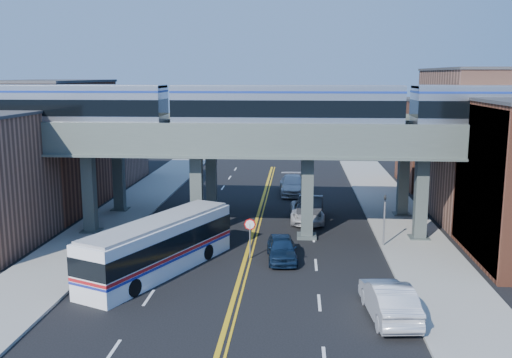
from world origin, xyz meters
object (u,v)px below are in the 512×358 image
Objects in this scene: traffic_signal at (384,215)px; car_lane_d at (293,185)px; car_parked_curb at (389,300)px; car_lane_a at (282,248)px; transit_train at (287,108)px; car_lane_c at (307,211)px; transit_bus at (160,247)px; car_lane_b at (310,208)px; stop_sign at (250,232)px.

car_lane_d is (-6.37, 17.43, -1.41)m from traffic_signal.
car_lane_d is at bearing -85.90° from car_parked_curb.
car_parked_curb is (5.43, -8.39, 0.13)m from car_lane_a.
car_lane_d is (0.36, 15.43, -8.45)m from transit_train.
car_lane_d is at bearing 95.68° from car_lane_c.
transit_bus reaches higher than car_parked_curb.
transit_train is at bearing -105.11° from car_lane_b.
car_lane_d is (0.47, 20.63, 0.12)m from car_lane_a.
car_lane_c is at bearing 71.53° from transit_train.
transit_train is at bearing -18.25° from transit_bus.
traffic_signal reaches higher than car_lane_c.
transit_train reaches higher than transit_bus.
car_lane_b is 0.97× the size of car_lane_c.
transit_train is 8.88× the size of car_lane_b.
stop_sign reaches higher than car_parked_curb.
car_lane_b is (-4.84, 7.46, -1.39)m from traffic_signal.
stop_sign is at bearing -35.77° from transit_bus.
transit_bus is 1.93× the size of car_lane_d.
car_lane_d is (2.53, 20.43, -0.86)m from stop_sign.
traffic_signal reaches higher than car_lane_a.
car_lane_c is at bearing -86.68° from car_lane_d.
transit_bus is at bearing -125.96° from car_lane_c.
transit_bus is 15.62m from car_lane_c.
car_lane_d is at bearing 82.95° from stop_sign.
car_lane_a is at bearing -62.68° from car_parked_curb.
car_lane_a is at bearing -94.72° from car_lane_d.
car_parked_curb reaches higher than car_lane_a.
stop_sign is at bearing 169.54° from car_lane_a.
car_lane_b is 0.90× the size of car_lane_d.
traffic_signal is at bearing -16.53° from transit_train.
car_parked_curb is (5.32, -13.58, -8.44)m from transit_train.
stop_sign is 0.22× the size of transit_bus.
car_lane_a is 20.63m from car_lane_d.
car_lane_c is (-5.12, 6.83, -1.51)m from traffic_signal.
car_lane_a is 10.84m from car_lane_b.
car_lane_c is at bearing -110.13° from car_lane_b.
traffic_signal is 0.75× the size of car_parked_curb.
car_lane_c is at bearing 68.99° from stop_sign.
transit_train is at bearing -74.21° from car_parked_curb.
transit_train is 9.95m from traffic_signal.
car_parked_curb is (3.70, -18.41, 0.12)m from car_lane_c.
car_lane_d is 29.43m from car_parked_curb.
car_lane_d is (7.68, 23.40, -0.67)m from transit_bus.
transit_train reaches higher than stop_sign.
car_lane_d reaches higher than car_lane_c.
car_lane_c is (1.72, 10.02, 0.02)m from car_lane_a.
transit_bus is (-14.06, -5.97, -0.73)m from traffic_signal.
transit_bus is 7.76m from car_lane_a.
car_parked_curb is (3.42, -19.04, -0.01)m from car_lane_b.
car_lane_c is (3.78, 9.83, -0.97)m from stop_sign.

